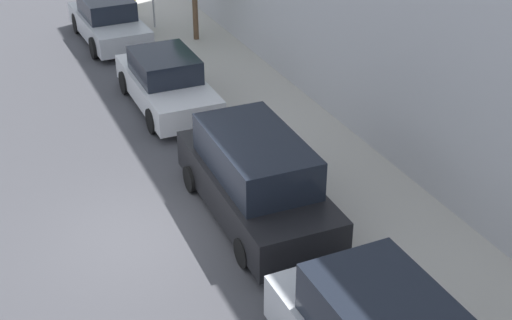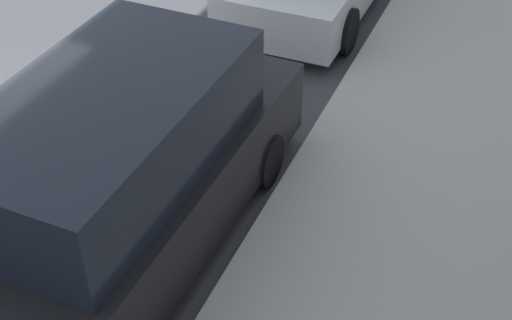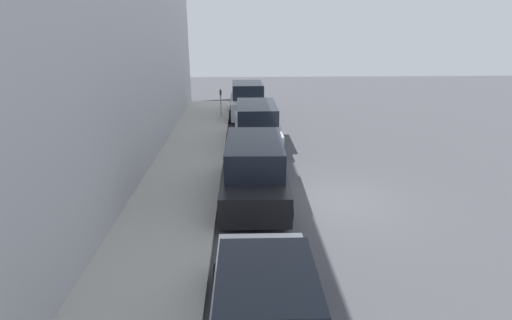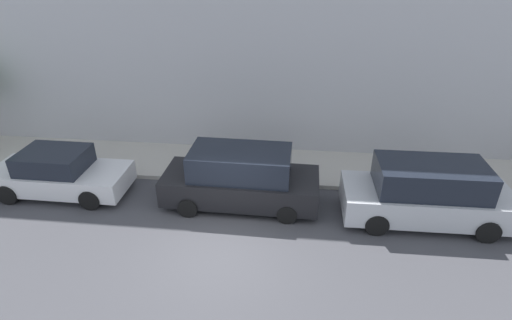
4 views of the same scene
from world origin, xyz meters
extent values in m
cube|color=#B2ADA3|center=(4.84, 0.00, 0.07)|extent=(2.69, 32.00, 0.15)
cube|color=black|center=(2.38, -0.24, 0.64)|extent=(1.99, 4.94, 0.84)
cube|color=black|center=(2.38, -0.24, 1.48)|extent=(1.73, 3.13, 0.84)
cylinder|color=black|center=(1.48, 1.28, 0.30)|extent=(0.22, 0.61, 0.61)
cylinder|color=black|center=(3.28, 1.28, 0.30)|extent=(0.22, 0.61, 0.61)
cylinder|color=black|center=(1.53, 4.45, 0.34)|extent=(0.22, 0.68, 0.68)
cylinder|color=black|center=(3.23, 4.45, 0.34)|extent=(0.22, 0.68, 0.68)
camera|label=1|loc=(-2.83, -11.97, 8.54)|focal=50.00mm
camera|label=2|loc=(5.59, -4.47, 5.18)|focal=50.00mm
camera|label=3|loc=(2.74, 11.25, 5.23)|focal=28.00mm
camera|label=4|loc=(-8.37, -1.89, 7.33)|focal=28.00mm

